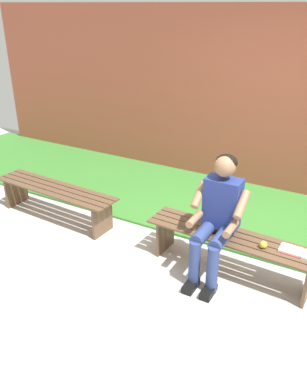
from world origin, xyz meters
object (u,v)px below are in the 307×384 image
Objects in this scene: bench_near at (232,244)px; apple at (263,245)px; person_seated at (217,215)px; book_open at (302,254)px; bench_far at (55,195)px.

bench_near is 0.35m from apple.
person_seated reaches higher than bench_near.
bench_near is at bearing -144.43° from person_seated.
person_seated is 0.83m from book_open.
bench_far is 2.60m from apple.
bench_near is 1.02× the size of bench_far.
person_seated is at bearing 177.39° from bench_far.
bench_far is 1.41× the size of person_seated.
bench_near is 2.29m from bench_far.
apple is at bearing 14.19° from book_open.
person_seated is 0.50m from apple.
bench_near is at bearing 180.00° from bench_far.
book_open is at bearing -179.22° from bench_near.
book_open is (-0.79, -0.11, -0.24)m from person_seated.
bench_far is (2.29, -0.00, -0.00)m from bench_near.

